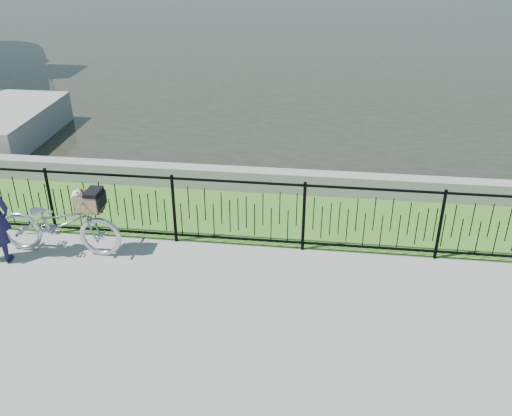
# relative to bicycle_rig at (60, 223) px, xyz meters

# --- Properties ---
(ground) EXTENTS (120.00, 120.00, 0.00)m
(ground) POSITION_rel_bicycle_rig_xyz_m (2.63, -1.08, -0.51)
(ground) COLOR gray
(ground) RESTS_ON ground
(grass_strip) EXTENTS (60.00, 2.00, 0.01)m
(grass_strip) POSITION_rel_bicycle_rig_xyz_m (2.63, 1.52, -0.51)
(grass_strip) COLOR #396920
(grass_strip) RESTS_ON ground
(quay_wall) EXTENTS (60.00, 0.30, 0.40)m
(quay_wall) POSITION_rel_bicycle_rig_xyz_m (2.63, 2.52, -0.31)
(quay_wall) COLOR gray
(quay_wall) RESTS_ON ground
(fence) EXTENTS (14.00, 0.06, 1.15)m
(fence) POSITION_rel_bicycle_rig_xyz_m (2.63, 0.52, 0.07)
(fence) COLOR black
(fence) RESTS_ON ground
(bicycle_rig) EXTENTS (1.90, 0.66, 1.11)m
(bicycle_rig) POSITION_rel_bicycle_rig_xyz_m (0.00, 0.00, 0.00)
(bicycle_rig) COLOR silver
(bicycle_rig) RESTS_ON ground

